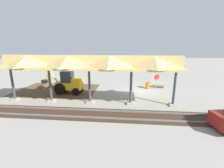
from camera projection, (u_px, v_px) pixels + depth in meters
The scene contains 9 objects.
ground_plane at pixel (142, 91), 19.63m from camera, with size 120.00×120.00×0.00m, color gray.
dirt_work_zone at pixel (58, 90), 20.27m from camera, with size 10.38×7.00×0.01m, color brown.
platform_canopy at pixel (89, 63), 14.64m from camera, with size 17.95×3.20×4.90m.
rail_tracks at pixel (151, 117), 12.50m from camera, with size 60.00×2.58×0.15m.
stop_sign at pixel (157, 79), 20.12m from camera, with size 0.70×0.35×2.10m.
backhoe at pixel (68, 83), 18.58m from camera, with size 5.25×1.91×2.82m.
dirt_mound at pixel (47, 87), 21.68m from camera, with size 5.86×5.86×1.76m, color brown.
concrete_pipe at pixel (158, 85), 21.40m from camera, with size 1.73×1.17×0.79m.
traffic_barrel at pixel (148, 85), 20.82m from camera, with size 0.56×0.56×0.90m, color orange.
Camera 1 is at (2.13, 19.08, 5.75)m, focal length 24.00 mm.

